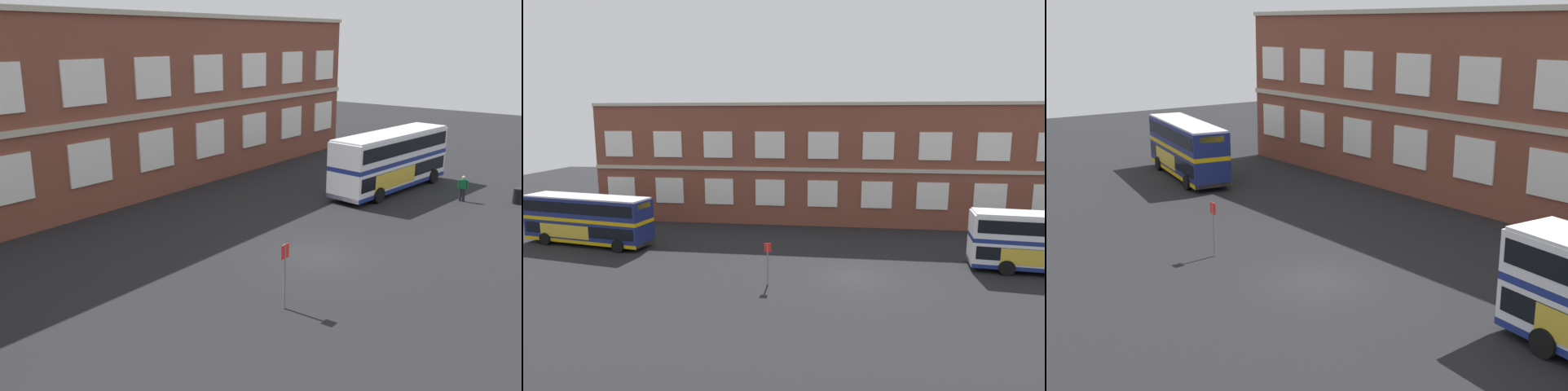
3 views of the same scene
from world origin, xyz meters
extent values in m
plane|color=black|center=(0.00, 2.00, 0.00)|extent=(120.00, 120.00, 0.00)
cube|color=brown|center=(-0.29, 18.00, 5.78)|extent=(51.05, 8.00, 11.57)
cube|color=#B2A893|center=(-0.29, 13.92, 5.55)|extent=(51.05, 0.16, 0.36)
cube|color=#B2A893|center=(-0.29, 13.95, 11.72)|extent=(51.05, 0.28, 0.30)
cube|color=silver|center=(-7.95, 13.94, 3.24)|extent=(2.86, 0.12, 2.54)
cube|color=silver|center=(-2.85, 13.94, 3.24)|extent=(2.86, 0.12, 2.54)
cube|color=silver|center=(2.26, 13.94, 3.24)|extent=(2.86, 0.12, 2.54)
cube|color=silver|center=(7.36, 13.94, 3.24)|extent=(2.86, 0.12, 2.54)
cube|color=silver|center=(12.47, 13.94, 3.24)|extent=(2.86, 0.12, 2.54)
cube|color=silver|center=(17.57, 13.94, 3.24)|extent=(2.86, 0.12, 2.54)
cube|color=silver|center=(22.68, 13.94, 3.24)|extent=(2.86, 0.12, 2.54)
cube|color=silver|center=(-2.85, 13.94, 7.86)|extent=(2.86, 0.12, 2.54)
cube|color=silver|center=(2.26, 13.94, 7.86)|extent=(2.86, 0.12, 2.54)
cube|color=silver|center=(7.36, 13.94, 7.86)|extent=(2.86, 0.12, 2.54)
cube|color=silver|center=(12.47, 13.94, 7.86)|extent=(2.86, 0.12, 2.54)
cube|color=silver|center=(17.57, 13.94, 7.86)|extent=(2.86, 0.12, 2.54)
cube|color=silver|center=(22.68, 13.94, 7.86)|extent=(2.86, 0.12, 2.54)
cube|color=silver|center=(13.47, 2.68, 1.23)|extent=(11.22, 3.77, 1.75)
cube|color=black|center=(13.47, 2.68, 1.44)|extent=(10.78, 3.76, 0.90)
cube|color=navy|center=(13.47, 2.68, 2.25)|extent=(11.22, 3.77, 0.30)
cube|color=silver|center=(13.47, 2.68, 3.17)|extent=(11.22, 3.77, 1.55)
cube|color=black|center=(13.47, 2.68, 3.25)|extent=(10.78, 3.76, 0.90)
cube|color=navy|center=(13.47, 2.68, 0.49)|extent=(11.22, 3.79, 0.28)
cube|color=silver|center=(13.47, 2.68, 4.01)|extent=(10.99, 3.64, 0.12)
cube|color=gold|center=(12.01, 1.55, 1.31)|extent=(4.81, 0.57, 1.10)
cube|color=yellow|center=(18.91, 2.07, 3.60)|extent=(0.25, 1.65, 0.40)
cylinder|color=black|center=(17.15, 0.99, 0.52)|extent=(1.07, 0.43, 1.04)
cylinder|color=black|center=(17.44, 3.52, 0.52)|extent=(1.07, 0.43, 1.04)
cylinder|color=black|center=(10.05, 1.79, 0.52)|extent=(1.07, 0.43, 1.04)
cylinder|color=black|center=(10.33, 4.32, 0.52)|extent=(1.07, 0.43, 1.04)
cylinder|color=black|center=(13.81, -2.41, 0.42)|extent=(0.19, 0.19, 0.85)
cylinder|color=black|center=(13.77, -2.21, 0.42)|extent=(0.19, 0.19, 0.85)
cube|color=#145933|center=(13.79, -2.31, 1.15)|extent=(0.32, 0.44, 0.60)
cylinder|color=#145933|center=(13.85, -2.56, 1.12)|extent=(0.13, 0.13, 0.57)
cylinder|color=#145933|center=(13.74, -2.05, 1.12)|extent=(0.13, 0.13, 0.57)
sphere|color=tan|center=(13.79, -2.31, 1.59)|extent=(0.22, 0.22, 0.22)
cylinder|color=slate|center=(-5.52, -1.93, 1.35)|extent=(0.10, 0.10, 2.70)
cube|color=red|center=(-5.52, -1.95, 2.42)|extent=(0.44, 0.04, 0.56)
cylinder|color=black|center=(15.40, -5.30, 0.47)|extent=(0.56, 0.56, 0.95)
cylinder|color=black|center=(15.40, -5.30, 0.99)|extent=(0.60, 0.60, 0.08)
camera|label=1|loc=(-21.86, -13.52, 10.34)|focal=38.55mm
camera|label=2|loc=(-0.98, -28.56, 10.36)|focal=30.87mm
camera|label=3|loc=(21.34, -16.95, 10.92)|focal=45.80mm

